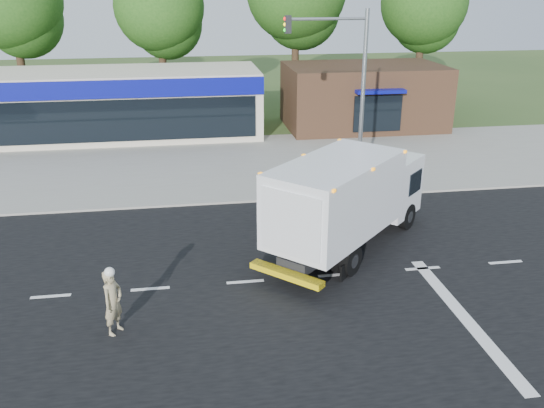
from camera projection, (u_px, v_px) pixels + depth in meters
The scene contains 11 objects.
ground at pixel (336, 275), 18.91m from camera, with size 120.00×120.00×0.00m, color #385123.
road_asphalt at pixel (336, 275), 18.91m from camera, with size 60.00×14.00×0.02m, color black.
sidewalk at pixel (290, 190), 26.44m from camera, with size 60.00×2.40×0.12m, color gray.
parking_apron at pixel (271, 156), 31.80m from camera, with size 60.00×9.00×0.02m, color gray.
lane_markings at pixel (389, 292), 17.85m from camera, with size 55.20×7.00×0.01m.
ems_box_truck at pixel (348, 196), 20.06m from camera, with size 7.33×7.38×3.53m.
emergency_worker at pixel (113, 301), 15.50m from camera, with size 0.74×0.82×2.00m.
retail_strip_mall at pixel (112, 104), 35.26m from camera, with size 18.00×6.20×4.00m.
brown_storefront at pixel (363, 96), 37.59m from camera, with size 10.00×6.70×4.00m.
traffic_signal_pole at pixel (349, 84), 24.46m from camera, with size 3.51×0.25×8.00m.
background_trees at pixel (231, 5), 42.06m from camera, with size 36.77×7.39×12.10m.
Camera 1 is at (-4.64, -16.26, 9.04)m, focal length 38.00 mm.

